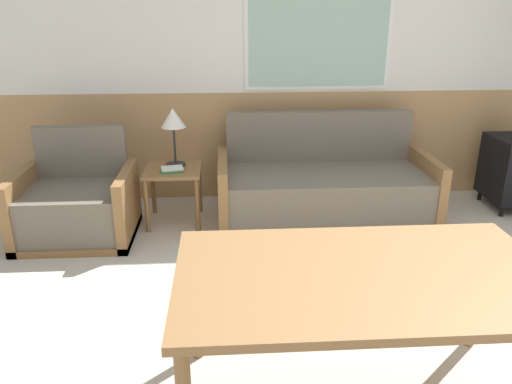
{
  "coord_description": "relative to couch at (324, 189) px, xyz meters",
  "views": [
    {
      "loc": [
        -0.84,
        -2.22,
        1.84
      ],
      "look_at": [
        -0.62,
        1.13,
        0.59
      ],
      "focal_mm": 35.0,
      "sensor_mm": 36.0,
      "label": 1
    }
  ],
  "objects": [
    {
      "name": "book_stack",
      "position": [
        -1.35,
        -0.09,
        0.25
      ],
      "size": [
        0.21,
        0.16,
        0.04
      ],
      "color": "#2D7F3D",
      "rests_on": "side_table"
    },
    {
      "name": "dining_table",
      "position": [
        -0.29,
        -2.31,
        0.4
      ],
      "size": [
        1.68,
        0.95,
        0.74
      ],
      "color": "olive",
      "rests_on": "ground_plane"
    },
    {
      "name": "table_lamp",
      "position": [
        -1.34,
        0.08,
        0.63
      ],
      "size": [
        0.21,
        0.21,
        0.52
      ],
      "color": "#262628",
      "rests_on": "side_table"
    },
    {
      "name": "side_table",
      "position": [
        -1.36,
        -0.01,
        0.14
      ],
      "size": [
        0.49,
        0.49,
        0.5
      ],
      "color": "olive",
      "rests_on": "ground_plane"
    },
    {
      "name": "couch",
      "position": [
        0.0,
        0.0,
        0.0
      ],
      "size": [
        1.92,
        0.88,
        0.92
      ],
      "color": "olive",
      "rests_on": "ground_plane"
    },
    {
      "name": "wall_back",
      "position": [
        -0.06,
        0.63,
        1.09
      ],
      "size": [
        7.2,
        0.09,
        2.7
      ],
      "color": "tan",
      "rests_on": "ground_plane"
    },
    {
      "name": "ground_plane",
      "position": [
        -0.06,
        -2.0,
        -0.27
      ],
      "size": [
        16.0,
        16.0,
        0.0
      ],
      "primitive_type": "plane",
      "color": "beige"
    },
    {
      "name": "armchair",
      "position": [
        -2.14,
        -0.27,
        -0.0
      ],
      "size": [
        0.93,
        0.76,
        0.88
      ],
      "rotation": [
        0.0,
        0.0,
        0.27
      ],
      "color": "olive",
      "rests_on": "ground_plane"
    }
  ]
}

